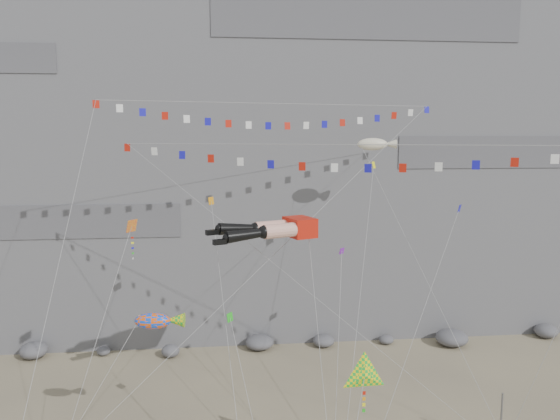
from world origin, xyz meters
name	(u,v)px	position (x,y,z in m)	size (l,w,h in m)	color
cliff	(250,87)	(0.00, 32.00, 25.00)	(80.00, 28.00, 50.00)	slate
talus_boulders	(260,343)	(0.00, 17.00, 0.60)	(60.00, 3.00, 1.20)	slate
legs_kite	(273,230)	(0.07, 3.62, 13.50)	(7.32, 13.94, 18.42)	#B9190B
flag_banner_upper	(278,104)	(1.04, 10.59, 21.91)	(28.61, 17.85, 30.82)	#B9190B
flag_banner_lower	(352,145)	(4.98, 2.91, 18.95)	(29.74, 12.01, 21.63)	#B9190B
harlequin_kite	(131,227)	(-9.00, 4.12, 13.75)	(4.76, 8.00, 15.92)	red
fish_windsock	(152,321)	(-7.32, 0.01, 8.85)	(8.05, 4.26, 11.38)	#E8510B
delta_kite	(365,376)	(4.25, -4.03, 6.81)	(3.95, 5.01, 9.01)	yellow
blimp_windsock	(373,145)	(9.04, 12.57, 18.79)	(7.23, 14.88, 24.10)	beige
small_kite_a	(212,205)	(-3.97, 7.63, 14.66)	(2.66, 15.23, 20.89)	orange
small_kite_b	(342,256)	(4.78, 4.44, 11.46)	(2.94, 9.86, 15.13)	purple
small_kite_c	(230,320)	(-2.81, 0.67, 8.57)	(2.90, 9.18, 12.31)	green
small_kite_d	(373,170)	(8.19, 9.27, 16.94)	(6.71, 16.85, 24.43)	#FFF415
small_kite_e	(458,213)	(12.83, 4.38, 14.30)	(10.08, 10.23, 19.77)	#1714B1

